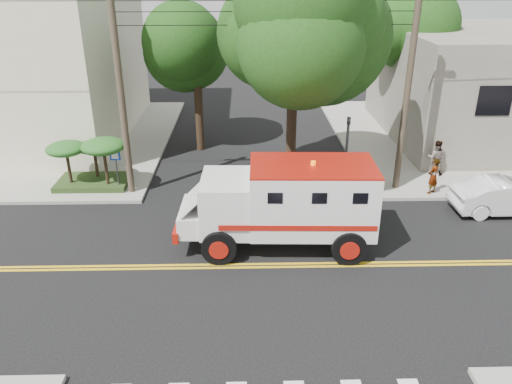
{
  "coord_description": "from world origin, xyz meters",
  "views": [
    {
      "loc": [
        -0.54,
        -14.41,
        9.28
      ],
      "look_at": [
        -0.14,
        2.56,
        1.6
      ],
      "focal_mm": 35.0,
      "sensor_mm": 36.0,
      "label": 1
    }
  ],
  "objects_px": {
    "armored_truck": "(286,201)",
    "pedestrian_b": "(436,158)",
    "parked_sedan": "(506,197)",
    "pedestrian_a": "(433,176)"
  },
  "relations": [
    {
      "from": "pedestrian_b",
      "to": "pedestrian_a",
      "type": "bearing_deg",
      "value": 84.18
    },
    {
      "from": "armored_truck",
      "to": "parked_sedan",
      "type": "xyz_separation_m",
      "value": [
        9.24,
        2.42,
        -1.07
      ]
    },
    {
      "from": "armored_truck",
      "to": "pedestrian_b",
      "type": "distance_m",
      "value": 9.95
    },
    {
      "from": "pedestrian_a",
      "to": "pedestrian_b",
      "type": "height_order",
      "value": "pedestrian_b"
    },
    {
      "from": "armored_truck",
      "to": "parked_sedan",
      "type": "height_order",
      "value": "armored_truck"
    },
    {
      "from": "pedestrian_a",
      "to": "pedestrian_b",
      "type": "xyz_separation_m",
      "value": [
        0.88,
        2.18,
        0.04
      ]
    },
    {
      "from": "parked_sedan",
      "to": "pedestrian_a",
      "type": "bearing_deg",
      "value": 54.3
    },
    {
      "from": "pedestrian_a",
      "to": "armored_truck",
      "type": "bearing_deg",
      "value": -4.75
    },
    {
      "from": "armored_truck",
      "to": "pedestrian_b",
      "type": "height_order",
      "value": "armored_truck"
    },
    {
      "from": "armored_truck",
      "to": "pedestrian_b",
      "type": "relative_size",
      "value": 4.13
    }
  ]
}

